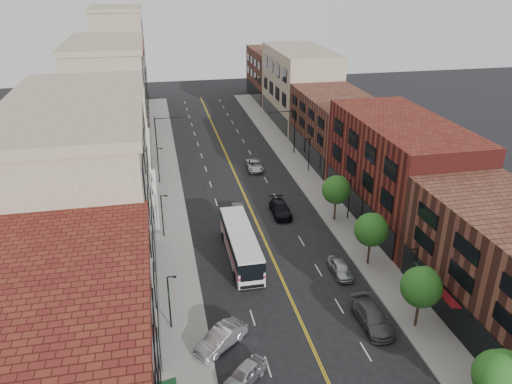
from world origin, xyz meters
TOP-DOWN VIEW (x-y plane):
  - ground at (0.00, 0.00)m, footprint 220.00×220.00m
  - sidewalk_left at (-10.00, 35.00)m, footprint 4.00×110.00m
  - sidewalk_right at (10.00, 35.00)m, footprint 4.00×110.00m
  - bldg_l_tanoffice at (-17.00, 13.00)m, footprint 10.00×22.00m
  - bldg_l_white at (-17.00, 31.00)m, footprint 10.00×14.00m
  - bldg_l_far_a at (-17.00, 48.00)m, footprint 10.00×20.00m
  - bldg_l_far_b at (-17.00, 68.00)m, footprint 10.00×20.00m
  - bldg_l_far_c at (-17.00, 86.00)m, footprint 10.00×16.00m
  - bldg_r_mid at (17.00, 24.00)m, footprint 10.00×22.00m
  - bldg_r_far_a at (17.00, 45.00)m, footprint 10.00×20.00m
  - bldg_r_far_b at (17.00, 66.00)m, footprint 10.00×22.00m
  - bldg_r_far_c at (17.00, 86.00)m, footprint 10.00×18.00m
  - tree_r_0 at (9.39, -5.93)m, footprint 3.40×3.40m
  - tree_r_1 at (9.39, 4.07)m, footprint 3.40×3.40m
  - tree_r_2 at (9.39, 14.07)m, footprint 3.40×3.40m
  - tree_r_3 at (9.39, 24.07)m, footprint 3.40×3.40m
  - lamp_l_1 at (-10.95, 8.00)m, footprint 0.81×0.55m
  - lamp_l_2 at (-10.95, 24.00)m, footprint 0.81×0.55m
  - lamp_l_3 at (-10.95, 40.00)m, footprint 0.81×0.55m
  - lamp_r_1 at (10.95, 8.00)m, footprint 0.81×0.55m
  - lamp_r_2 at (10.95, 24.00)m, footprint 0.81×0.55m
  - lamp_r_3 at (10.95, 40.00)m, footprint 0.81×0.55m
  - signal_mast_left at (-10.27, 48.00)m, footprint 4.49×0.18m
  - signal_mast_right at (10.27, 48.00)m, footprint 4.49×0.18m
  - city_bus at (-3.24, 17.93)m, footprint 2.94×12.09m
  - car_angle_a at (-6.03, 0.92)m, footprint 4.08×3.83m
  - car_angle_b at (-7.18, 4.98)m, footprint 4.81×4.43m
  - car_parked_mid at (5.80, 4.98)m, footprint 2.32×5.51m
  - car_parked_far at (5.89, 12.87)m, footprint 1.67×4.11m
  - car_lane_behind at (-1.80, 28.06)m, footprint 1.69×3.99m
  - car_lane_a at (3.31, 26.86)m, footprint 2.25×5.28m
  - car_lane_b at (3.21, 42.24)m, footprint 2.56×4.99m
  - car_lane_c at (3.38, 42.00)m, footprint 1.57×3.75m

SIDE VIEW (x-z plane):
  - ground at x=0.00m, z-range 0.00..0.00m
  - sidewalk_left at x=-10.00m, z-range 0.00..0.15m
  - sidewalk_right at x=10.00m, z-range 0.00..0.15m
  - car_lane_c at x=3.38m, z-range 0.00..1.27m
  - car_lane_behind at x=-1.80m, z-range 0.00..1.28m
  - car_lane_b at x=3.21m, z-range 0.00..1.35m
  - car_angle_a at x=-6.03m, z-range 0.00..1.36m
  - car_parked_far at x=5.89m, z-range 0.00..1.40m
  - car_lane_a at x=3.31m, z-range 0.00..1.52m
  - car_parked_mid at x=5.80m, z-range 0.00..1.59m
  - car_angle_b at x=-7.18m, z-range 0.00..1.60m
  - city_bus at x=-3.24m, z-range 0.25..3.36m
  - lamp_l_1 at x=-10.95m, z-range 0.45..5.50m
  - lamp_l_2 at x=-10.95m, z-range 0.45..5.50m
  - lamp_l_3 at x=-10.95m, z-range 0.45..5.50m
  - lamp_r_1 at x=10.95m, z-range 0.45..5.50m
  - lamp_r_2 at x=10.95m, z-range 0.45..5.50m
  - lamp_r_3 at x=10.95m, z-range 0.45..5.50m
  - bldg_l_white at x=-17.00m, z-range 0.00..8.00m
  - tree_r_0 at x=9.39m, z-range 1.33..6.92m
  - tree_r_1 at x=9.39m, z-range 1.33..6.92m
  - tree_r_2 at x=9.39m, z-range 1.33..6.92m
  - tree_r_3 at x=9.39m, z-range 1.33..6.92m
  - signal_mast_left at x=-10.27m, z-range 1.05..8.25m
  - signal_mast_right at x=10.27m, z-range 1.05..8.25m
  - bldg_r_far_a at x=17.00m, z-range 0.00..10.00m
  - bldg_r_far_c at x=17.00m, z-range 0.00..11.00m
  - bldg_r_mid at x=17.00m, z-range 0.00..12.00m
  - bldg_r_far_b at x=17.00m, z-range 0.00..14.00m
  - bldg_l_far_b at x=-17.00m, z-range 0.00..15.00m
  - bldg_l_tanoffice at x=-17.00m, z-range 0.00..18.00m
  - bldg_l_far_a at x=-17.00m, z-range 0.00..18.00m
  - bldg_l_far_c at x=-17.00m, z-range 0.00..20.00m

